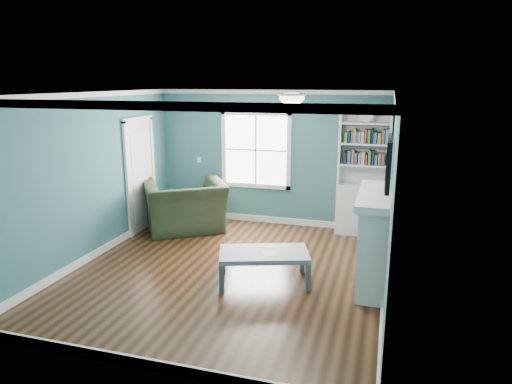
# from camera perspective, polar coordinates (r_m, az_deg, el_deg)

# --- Properties ---
(floor) EXTENTS (5.00, 5.00, 0.00)m
(floor) POSITION_cam_1_polar(r_m,az_deg,el_deg) (6.93, -3.48, -9.79)
(floor) COLOR black
(floor) RESTS_ON ground
(room_walls) EXTENTS (5.00, 5.00, 5.00)m
(room_walls) POSITION_cam_1_polar(r_m,az_deg,el_deg) (6.47, -3.68, 3.17)
(room_walls) COLOR #30636D
(room_walls) RESTS_ON ground
(trim) EXTENTS (4.50, 5.00, 2.60)m
(trim) POSITION_cam_1_polar(r_m,az_deg,el_deg) (6.54, -3.63, 0.20)
(trim) COLOR white
(trim) RESTS_ON ground
(window) EXTENTS (1.40, 0.06, 1.50)m
(window) POSITION_cam_1_polar(r_m,az_deg,el_deg) (8.91, -0.01, 5.26)
(window) COLOR white
(window) RESTS_ON room_walls
(bookshelf) EXTENTS (0.90, 0.35, 2.31)m
(bookshelf) POSITION_cam_1_polar(r_m,az_deg,el_deg) (8.48, 13.16, 0.84)
(bookshelf) COLOR silver
(bookshelf) RESTS_ON ground
(fireplace) EXTENTS (0.44, 1.58, 1.30)m
(fireplace) POSITION_cam_1_polar(r_m,az_deg,el_deg) (6.53, 14.59, -5.76)
(fireplace) COLOR black
(fireplace) RESTS_ON ground
(tv) EXTENTS (0.06, 1.10, 0.65)m
(tv) POSITION_cam_1_polar(r_m,az_deg,el_deg) (6.26, 16.30, 3.62)
(tv) COLOR black
(tv) RESTS_ON fireplace
(door) EXTENTS (0.12, 0.98, 2.17)m
(door) POSITION_cam_1_polar(r_m,az_deg,el_deg) (8.75, -14.24, 2.17)
(door) COLOR silver
(door) RESTS_ON ground
(ceiling_fixture) EXTENTS (0.38, 0.38, 0.15)m
(ceiling_fixture) POSITION_cam_1_polar(r_m,az_deg,el_deg) (6.21, 4.50, 11.70)
(ceiling_fixture) COLOR white
(ceiling_fixture) RESTS_ON room_walls
(light_switch) EXTENTS (0.08, 0.01, 0.12)m
(light_switch) POSITION_cam_1_polar(r_m,az_deg,el_deg) (9.36, -7.10, 4.01)
(light_switch) COLOR white
(light_switch) RESTS_ON room_walls
(recliner) EXTENTS (1.72, 1.58, 1.26)m
(recliner) POSITION_cam_1_polar(r_m,az_deg,el_deg) (8.66, -8.90, -0.70)
(recliner) COLOR #222D1C
(recliner) RESTS_ON ground
(coffee_table) EXTENTS (1.38, 1.03, 0.45)m
(coffee_table) POSITION_cam_1_polar(r_m,az_deg,el_deg) (6.43, 0.99, -7.95)
(coffee_table) COLOR #454C53
(coffee_table) RESTS_ON ground
(paper_sheet) EXTENTS (0.28, 0.30, 0.00)m
(paper_sheet) POSITION_cam_1_polar(r_m,az_deg,el_deg) (6.35, 1.72, -7.66)
(paper_sheet) COLOR white
(paper_sheet) RESTS_ON coffee_table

